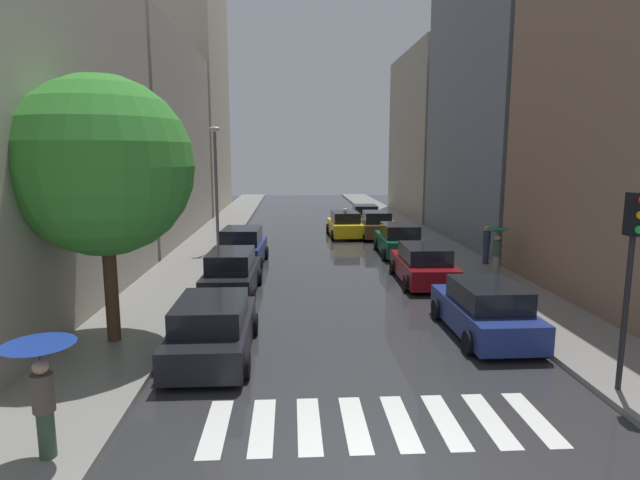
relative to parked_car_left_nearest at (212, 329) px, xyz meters
name	(u,v)px	position (x,y,z in m)	size (l,w,h in m)	color
ground_plane	(318,240)	(3.74, 18.61, -0.76)	(28.00, 72.00, 0.04)	#2D2D30
sidewalk_left	(212,240)	(-2.76, 18.61, -0.66)	(3.00, 72.00, 0.15)	gray
sidewalk_right	(421,238)	(10.24, 18.61, -0.66)	(3.00, 72.00, 0.15)	gray
crosswalk_stripes	(378,423)	(3.74, -3.69, -0.73)	(6.75, 2.20, 0.01)	silver
building_left_mid	(141,140)	(-7.26, 20.41, 5.41)	(6.00, 16.65, 12.29)	#9E9384
building_left_far	(187,71)	(-7.26, 36.50, 12.04)	(6.00, 13.17, 25.56)	#B2A38C
building_right_mid	(511,79)	(14.74, 17.07, 8.74)	(6.00, 13.41, 18.96)	slate
building_right_far	(439,135)	(14.74, 31.23, 6.11)	(6.00, 13.68, 13.70)	#9E9384
parked_car_left_nearest	(212,329)	(0.00, 0.00, 0.00)	(2.15, 4.61, 1.56)	black
parked_car_left_second	(232,274)	(-0.17, 6.04, 0.06)	(2.06, 4.57, 1.71)	black
parked_car_left_third	(243,248)	(-0.25, 11.41, 0.10)	(2.32, 4.38, 1.80)	navy
parked_car_right_nearest	(485,310)	(7.68, 1.15, 0.01)	(2.15, 4.52, 1.59)	navy
parked_car_right_second	(423,265)	(7.50, 7.55, 0.01)	(2.23, 4.72, 1.57)	maroon
parked_car_right_third	(399,240)	(7.73, 13.53, 0.04)	(2.22, 4.49, 1.65)	#0C4C2D
parked_car_right_fourth	(376,225)	(7.48, 19.32, 0.05)	(2.15, 4.14, 1.68)	brown
parked_car_right_fifth	(365,216)	(7.56, 25.05, -0.01)	(2.20, 4.10, 1.55)	brown
taxi_midroad	(345,225)	(5.53, 19.89, 0.03)	(2.18, 4.46, 1.81)	yellow
pedestrian_foreground	(497,242)	(10.78, 8.07, 0.84)	(0.96, 0.96, 1.99)	gray
pedestrian_near_tree	(486,244)	(11.20, 10.36, 0.37)	(0.36, 0.36, 1.81)	navy
pedestrian_by_kerb	(41,371)	(-2.08, -4.74, 0.94)	(1.18, 1.18, 2.00)	#38513D
street_tree_left	(103,167)	(-2.84, 0.95, 4.17)	(4.73, 4.73, 7.13)	#513823
traffic_light_right_corner	(632,248)	(9.19, -2.81, 2.55)	(0.30, 0.42, 4.30)	black
lamp_post_left	(216,180)	(-1.81, 14.34, 3.19)	(0.60, 0.28, 6.50)	#595B60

